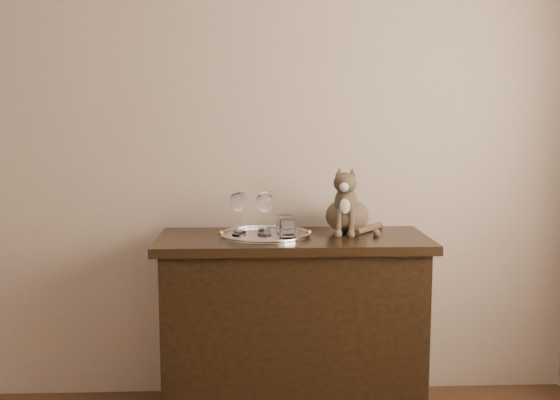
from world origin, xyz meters
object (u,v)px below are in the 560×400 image
(wine_glass_b, at_px, (264,212))
(cat, at_px, (347,199))
(wine_glass_d, at_px, (265,213))
(tray, at_px, (265,236))
(wine_glass_a, at_px, (240,212))
(wine_glass_c, at_px, (239,213))
(tumbler_c, at_px, (285,224))
(sideboard, at_px, (293,329))
(tumbler_a, at_px, (287,229))

(wine_glass_b, bearing_deg, cat, -2.69)
(wine_glass_d, bearing_deg, tray, 62.35)
(wine_glass_a, distance_m, wine_glass_c, 0.07)
(tumbler_c, bearing_deg, cat, 13.81)
(tray, xyz_separation_m, wine_glass_c, (-0.12, 0.01, 0.10))
(tray, relative_size, wine_glass_c, 2.01)
(sideboard, xyz_separation_m, cat, (0.26, 0.10, 0.58))
(wine_glass_a, distance_m, wine_glass_b, 0.12)
(tumbler_a, bearing_deg, tray, 141.71)
(wine_glass_d, bearing_deg, tumbler_a, -35.04)
(wine_glass_a, bearing_deg, tray, -33.81)
(wine_glass_d, relative_size, cat, 0.64)
(wine_glass_c, bearing_deg, wine_glass_d, -7.05)
(tumbler_c, bearing_deg, tray, -163.35)
(tumbler_a, relative_size, cat, 0.26)
(wine_glass_b, height_order, wine_glass_c, wine_glass_c)
(wine_glass_a, relative_size, wine_glass_d, 0.92)
(sideboard, distance_m, wine_glass_b, 0.55)
(tumbler_a, bearing_deg, cat, 31.07)
(wine_glass_b, height_order, tumbler_c, wine_glass_b)
(tray, distance_m, wine_glass_b, 0.15)
(wine_glass_c, height_order, cat, cat)
(wine_glass_d, bearing_deg, tumbler_c, 19.55)
(sideboard, distance_m, wine_glass_d, 0.55)
(wine_glass_c, distance_m, tumbler_c, 0.21)
(sideboard, xyz_separation_m, wine_glass_d, (-0.13, -0.00, 0.53))
(tumbler_a, distance_m, cat, 0.35)
(sideboard, distance_m, wine_glass_a, 0.58)
(wine_glass_b, distance_m, cat, 0.39)
(tumbler_a, xyz_separation_m, cat, (0.28, 0.17, 0.11))
(wine_glass_a, relative_size, cat, 0.59)
(tray, relative_size, wine_glass_d, 2.04)
(tray, relative_size, tumbler_c, 4.72)
(wine_glass_c, relative_size, tumbler_c, 2.34)
(tray, bearing_deg, sideboard, -0.49)
(wine_glass_b, relative_size, tumbler_a, 2.15)
(tumbler_a, bearing_deg, sideboard, 68.14)
(sideboard, bearing_deg, wine_glass_d, -177.73)
(tumbler_a, relative_size, tumbler_c, 0.94)
(wine_glass_c, distance_m, tumbler_a, 0.23)
(wine_glass_c, bearing_deg, tray, -3.95)
(sideboard, xyz_separation_m, tumbler_c, (-0.04, 0.03, 0.48))
(wine_glass_a, bearing_deg, wine_glass_d, -36.59)
(sideboard, height_order, wine_glass_c, wine_glass_c)
(wine_glass_d, xyz_separation_m, tumbler_a, (0.10, -0.07, -0.06))
(sideboard, relative_size, tumbler_c, 14.15)
(sideboard, xyz_separation_m, wine_glass_c, (-0.24, 0.01, 0.53))
(wine_glass_d, xyz_separation_m, tumbler_c, (0.09, 0.03, -0.06))
(wine_glass_b, relative_size, wine_glass_c, 0.86)
(wine_glass_c, bearing_deg, cat, 10.23)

